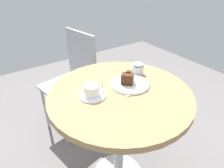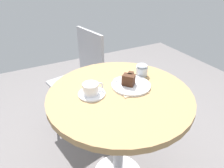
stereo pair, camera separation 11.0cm
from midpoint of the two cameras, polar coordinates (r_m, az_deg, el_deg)
The scene contains 10 objects.
cafe_table at distance 1.17m, azimuth 4.81°, elevation -7.38°, with size 0.80×0.80×0.74m.
saucer at distance 1.08m, azimuth -2.93°, elevation -2.92°, with size 0.15×0.15×0.01m.
coffee_cup at distance 1.06m, azimuth -3.08°, elevation -1.33°, with size 0.12×0.09×0.06m.
teaspoon at distance 1.11m, azimuth -4.06°, elevation -1.49°, with size 0.08×0.05×0.00m.
cake_plate at distance 1.16m, azimuth 8.13°, elevation -0.40°, with size 0.23×0.23×0.01m.
cake_slice at distance 1.15m, azimuth 7.56°, elevation 1.23°, with size 0.10×0.09×0.06m.
fork at distance 1.16m, azimuth 4.66°, elevation 0.33°, with size 0.04×0.15×0.00m.
napkin at distance 1.15m, azimuth 8.11°, elevation -0.99°, with size 0.20×0.20×0.00m.
cafe_chair at distance 1.76m, azimuth -6.56°, elevation 3.05°, with size 0.45×0.45×0.89m.
sugar_pot at distance 1.27m, azimuth 10.96°, elevation 3.95°, with size 0.07×0.07×0.08m.
Camera 2 is at (-0.46, -0.80, 1.35)m, focal length 32.00 mm.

